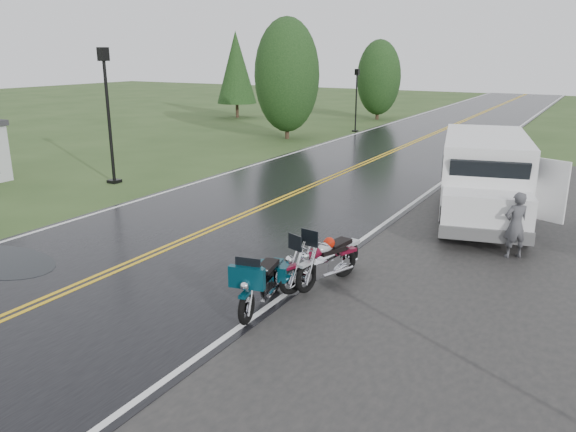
# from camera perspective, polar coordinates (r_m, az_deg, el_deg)

# --- Properties ---
(ground) EXTENTS (120.00, 120.00, 0.00)m
(ground) POSITION_cam_1_polar(r_m,az_deg,el_deg) (13.00, -15.33, -4.65)
(ground) COLOR #2D471E
(ground) RESTS_ON ground
(road) EXTENTS (8.00, 100.00, 0.04)m
(road) POSITION_cam_1_polar(r_m,az_deg,el_deg) (20.91, 4.31, 3.84)
(road) COLOR black
(road) RESTS_ON ground
(motorcycle_red) EXTENTS (1.35, 2.09, 1.16)m
(motorcycle_red) POSITION_cam_1_polar(r_m,az_deg,el_deg) (10.66, 0.33, -5.37)
(motorcycle_red) COLOR #570A1C
(motorcycle_red) RESTS_ON ground
(motorcycle_teal) EXTENTS (1.12, 2.09, 1.17)m
(motorcycle_teal) POSITION_cam_1_polar(r_m,az_deg,el_deg) (9.56, -4.28, -8.04)
(motorcycle_teal) COLOR #052F3B
(motorcycle_teal) RESTS_ON ground
(motorcycle_silver) EXTENTS (1.05, 2.16, 1.23)m
(motorcycle_silver) POSITION_cam_1_polar(r_m,az_deg,el_deg) (10.73, 1.88, -5.05)
(motorcycle_silver) COLOR #A2A5AA
(motorcycle_silver) RESTS_ON ground
(van_white) EXTENTS (3.60, 6.40, 2.37)m
(van_white) POSITION_cam_1_polar(r_m,az_deg,el_deg) (14.39, 15.91, 2.28)
(van_white) COLOR white
(van_white) RESTS_ON ground
(person_at_van) EXTENTS (0.66, 0.63, 1.53)m
(person_at_van) POSITION_cam_1_polar(r_m,az_deg,el_deg) (13.58, 22.11, -0.98)
(person_at_van) COLOR #454549
(person_at_van) RESTS_ON ground
(lamp_post_near_left) EXTENTS (0.41, 0.41, 4.74)m
(lamp_post_near_left) POSITION_cam_1_polar(r_m,az_deg,el_deg) (20.79, -17.75, 9.62)
(lamp_post_near_left) COLOR black
(lamp_post_near_left) RESTS_ON ground
(lamp_post_far_left) EXTENTS (0.31, 0.31, 3.64)m
(lamp_post_far_left) POSITION_cam_1_polar(r_m,az_deg,el_deg) (33.56, 6.94, 11.59)
(lamp_post_far_left) COLOR black
(lamp_post_far_left) RESTS_ON ground
(tree_left_mid) EXTENTS (3.45, 3.45, 5.40)m
(tree_left_mid) POSITION_cam_1_polar(r_m,az_deg,el_deg) (30.50, -0.09, 12.89)
(tree_left_mid) COLOR #1E3D19
(tree_left_mid) RESTS_ON ground
(tree_left_far) EXTENTS (2.99, 2.99, 4.60)m
(tree_left_far) POSITION_cam_1_polar(r_m,az_deg,el_deg) (40.04, 9.17, 12.93)
(tree_left_far) COLOR #1E3D19
(tree_left_far) RESTS_ON ground
(pine_left_far) EXTENTS (2.79, 2.79, 5.82)m
(pine_left_far) POSITION_cam_1_polar(r_m,az_deg,el_deg) (40.90, -5.27, 13.99)
(pine_left_far) COLOR #1E3D19
(pine_left_far) RESTS_ON ground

